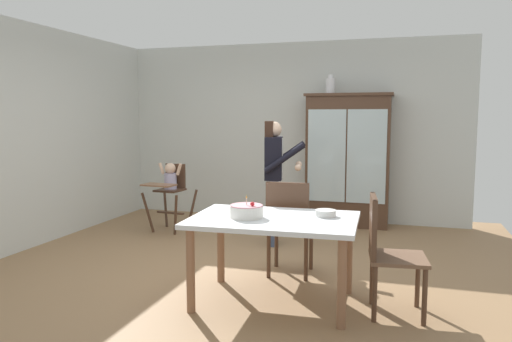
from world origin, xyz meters
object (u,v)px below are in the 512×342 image
(high_chair_with_toddler, at_px, (170,184))
(dining_chair_far_side, at_px, (289,222))
(ceramic_vase, at_px, (330,85))
(dining_chair_right_end, at_px, (385,246))
(china_cabinet, at_px, (348,160))
(adult_person, at_px, (274,167))
(serving_bowl, at_px, (326,213))
(birthday_cake, at_px, (246,211))
(dining_table, at_px, (274,229))

(high_chair_with_toddler, distance_m, dining_chair_far_side, 2.47)
(ceramic_vase, relative_size, dining_chair_right_end, 0.28)
(ceramic_vase, xyz_separation_m, high_chair_with_toddler, (-2.04, -1.07, -1.38))
(china_cabinet, xyz_separation_m, adult_person, (-0.74, -1.36, 0.01))
(china_cabinet, relative_size, serving_bowl, 10.62)
(serving_bowl, xyz_separation_m, dining_chair_right_end, (0.50, -0.15, -0.21))
(high_chair_with_toddler, height_order, dining_chair_far_side, dining_chair_far_side)
(birthday_cake, xyz_separation_m, dining_chair_right_end, (1.13, 0.10, -0.24))
(adult_person, height_order, dining_table, adult_person)
(china_cabinet, bearing_deg, birthday_cake, -98.63)
(ceramic_vase, bearing_deg, china_cabinet, -0.79)
(high_chair_with_toddler, xyz_separation_m, adult_person, (1.57, -0.29, 0.31))
(dining_chair_far_side, distance_m, dining_chair_right_end, 1.15)
(dining_chair_right_end, bearing_deg, dining_chair_far_side, 48.75)
(dining_table, relative_size, birthday_cake, 5.09)
(china_cabinet, distance_m, adult_person, 1.55)
(ceramic_vase, distance_m, dining_table, 3.47)
(china_cabinet, xyz_separation_m, serving_bowl, (0.14, -3.00, -0.19))
(high_chair_with_toddler, height_order, serving_bowl, high_chair_with_toddler)
(china_cabinet, relative_size, dining_table, 1.34)
(ceramic_vase, distance_m, dining_chair_far_side, 2.90)
(ceramic_vase, height_order, dining_table, ceramic_vase)
(dining_chair_far_side, bearing_deg, ceramic_vase, -93.16)
(china_cabinet, height_order, serving_bowl, china_cabinet)
(china_cabinet, bearing_deg, dining_chair_far_side, -96.81)
(ceramic_vase, bearing_deg, dining_chair_right_end, -73.88)
(ceramic_vase, relative_size, serving_bowl, 1.50)
(serving_bowl, height_order, dining_chair_right_end, dining_chair_right_end)
(dining_chair_far_side, bearing_deg, adult_person, -71.14)
(dining_chair_far_side, bearing_deg, dining_table, 89.61)
(birthday_cake, relative_size, dining_chair_right_end, 0.29)
(birthday_cake, bearing_deg, ceramic_vase, 86.11)
(dining_chair_right_end, bearing_deg, serving_bowl, 67.40)
(ceramic_vase, bearing_deg, high_chair_with_toddler, -152.35)
(china_cabinet, bearing_deg, dining_table, -94.88)
(dining_table, relative_size, dining_chair_far_side, 1.48)
(ceramic_vase, distance_m, dining_chair_right_end, 3.60)
(dining_table, bearing_deg, ceramic_vase, 90.00)
(high_chair_with_toddler, bearing_deg, adult_person, -5.23)
(dining_table, distance_m, serving_bowl, 0.46)
(ceramic_vase, xyz_separation_m, birthday_cake, (-0.22, -3.25, -1.24))
(adult_person, distance_m, dining_chair_far_side, 1.29)
(china_cabinet, distance_m, dining_table, 3.21)
(china_cabinet, xyz_separation_m, dining_chair_right_end, (0.64, -3.15, -0.41))
(china_cabinet, distance_m, ceramic_vase, 1.10)
(ceramic_vase, bearing_deg, serving_bowl, -82.24)
(dining_table, distance_m, dining_chair_far_side, 0.69)
(serving_bowl, bearing_deg, dining_chair_far_side, 130.49)
(china_cabinet, bearing_deg, high_chair_with_toddler, -155.26)
(ceramic_vase, relative_size, high_chair_with_toddler, 0.28)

